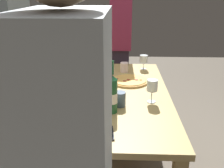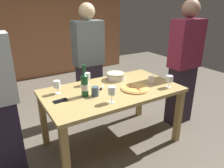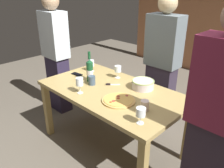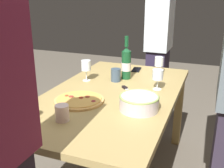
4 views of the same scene
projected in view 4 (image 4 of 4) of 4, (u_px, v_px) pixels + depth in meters
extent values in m
cube|color=tan|center=(112.00, 95.00, 1.96)|extent=(1.60, 0.90, 0.04)
cube|color=#A2864C|center=(103.00, 99.00, 2.87)|extent=(0.07, 0.07, 0.71)
cube|color=#A2864C|center=(178.00, 110.00, 2.60)|extent=(0.07, 0.07, 0.71)
cylinder|color=#E1AC62|center=(79.00, 100.00, 1.79)|extent=(0.33, 0.33, 0.02)
cylinder|color=#E6AC50|center=(79.00, 99.00, 1.79)|extent=(0.30, 0.30, 0.01)
cylinder|color=#A33E29|center=(88.00, 97.00, 1.81)|extent=(0.03, 0.03, 0.00)
cylinder|color=#AD3F1F|center=(67.00, 96.00, 1.83)|extent=(0.02, 0.02, 0.00)
cylinder|color=#A1382B|center=(71.00, 97.00, 1.81)|extent=(0.03, 0.03, 0.00)
cylinder|color=#9F311C|center=(81.00, 98.00, 1.79)|extent=(0.03, 0.03, 0.00)
cylinder|color=maroon|center=(94.00, 101.00, 1.74)|extent=(0.03, 0.03, 0.00)
cylinder|color=silver|center=(139.00, 103.00, 1.65)|extent=(0.24, 0.24, 0.09)
torus|color=#9EBA64|center=(139.00, 97.00, 1.64)|extent=(0.25, 0.25, 0.01)
cylinder|color=#164A27|center=(126.00, 65.00, 2.22)|extent=(0.08, 0.08, 0.23)
cone|color=#164A27|center=(126.00, 50.00, 2.18)|extent=(0.08, 0.08, 0.03)
cylinder|color=#164A27|center=(127.00, 42.00, 2.16)|extent=(0.03, 0.03, 0.09)
cylinder|color=silver|center=(126.00, 66.00, 2.23)|extent=(0.08, 0.08, 0.07)
cylinder|color=white|center=(87.00, 80.00, 2.21)|extent=(0.06, 0.06, 0.00)
cylinder|color=white|center=(86.00, 75.00, 2.19)|extent=(0.01, 0.01, 0.08)
cylinder|color=white|center=(86.00, 65.00, 2.17)|extent=(0.08, 0.08, 0.08)
cylinder|color=maroon|center=(86.00, 68.00, 2.17)|extent=(0.07, 0.07, 0.03)
cylinder|color=white|center=(158.00, 73.00, 2.39)|extent=(0.07, 0.07, 0.00)
cylinder|color=white|center=(159.00, 70.00, 2.38)|extent=(0.01, 0.01, 0.07)
cylinder|color=white|center=(159.00, 61.00, 2.35)|extent=(0.07, 0.07, 0.08)
cylinder|color=maroon|center=(159.00, 64.00, 2.36)|extent=(0.06, 0.06, 0.03)
cylinder|color=white|center=(157.00, 89.00, 2.01)|extent=(0.06, 0.06, 0.00)
cylinder|color=white|center=(157.00, 84.00, 2.00)|extent=(0.01, 0.01, 0.08)
cylinder|color=white|center=(158.00, 75.00, 1.97)|extent=(0.08, 0.08, 0.07)
cylinder|color=white|center=(22.00, 123.00, 1.50)|extent=(0.06, 0.06, 0.00)
cylinder|color=white|center=(21.00, 117.00, 1.49)|extent=(0.01, 0.01, 0.07)
cylinder|color=white|center=(20.00, 105.00, 1.47)|extent=(0.08, 0.08, 0.07)
cylinder|color=maroon|center=(20.00, 108.00, 1.47)|extent=(0.07, 0.07, 0.04)
cylinder|color=#3D5064|center=(116.00, 75.00, 2.18)|extent=(0.08, 0.08, 0.10)
cylinder|color=#F4D9D3|center=(62.00, 113.00, 1.51)|extent=(0.08, 0.08, 0.09)
cube|color=black|center=(137.00, 70.00, 2.50)|extent=(0.15, 0.08, 0.01)
cube|color=silver|center=(130.00, 91.00, 1.97)|extent=(0.09, 0.10, 0.01)
cube|color=black|center=(125.00, 87.00, 2.03)|extent=(0.05, 0.05, 0.02)
cube|color=#292139|center=(156.00, 85.00, 3.09)|extent=(0.32, 0.20, 0.84)
cube|color=silver|center=(160.00, 20.00, 2.84)|extent=(0.38, 0.24, 0.63)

